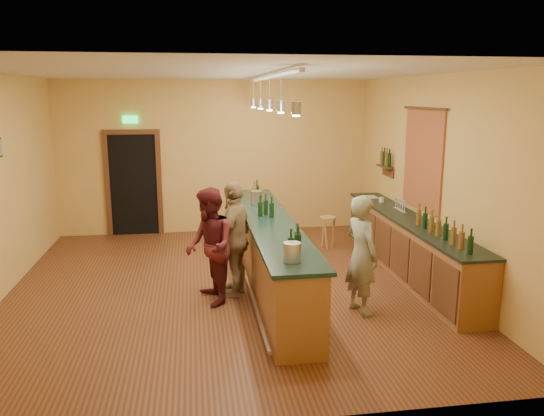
{
  "coord_description": "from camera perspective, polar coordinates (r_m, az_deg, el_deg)",
  "views": [
    {
      "loc": [
        -0.48,
        -7.72,
        2.89
      ],
      "look_at": [
        0.72,
        0.2,
        1.18
      ],
      "focal_mm": 35.0,
      "sensor_mm": 36.0,
      "label": 1
    }
  ],
  "objects": [
    {
      "name": "floor",
      "position": [
        8.25,
        -4.78,
        -8.46
      ],
      "size": [
        7.0,
        7.0,
        0.0
      ],
      "primitive_type": "plane",
      "color": "#512717",
      "rests_on": "ground"
    },
    {
      "name": "ceiling",
      "position": [
        7.74,
        -5.21,
        14.32
      ],
      "size": [
        6.5,
        7.0,
        0.02
      ],
      "primitive_type": "cube",
      "color": "silver",
      "rests_on": "wall_back"
    },
    {
      "name": "wall_back",
      "position": [
        11.3,
        -6.15,
        5.46
      ],
      "size": [
        6.5,
        0.02,
        3.2
      ],
      "primitive_type": "cube",
      "color": "gold",
      "rests_on": "floor"
    },
    {
      "name": "wall_front",
      "position": [
        4.43,
        -2.03,
        -4.86
      ],
      "size": [
        6.5,
        0.02,
        3.2
      ],
      "primitive_type": "cube",
      "color": "gold",
      "rests_on": "floor"
    },
    {
      "name": "wall_right",
      "position": [
        8.67,
        17.02,
        2.99
      ],
      "size": [
        0.02,
        7.0,
        3.2
      ],
      "primitive_type": "cube",
      "color": "gold",
      "rests_on": "floor"
    },
    {
      "name": "doorway",
      "position": [
        11.39,
        -14.67,
        2.78
      ],
      "size": [
        1.15,
        0.09,
        2.48
      ],
      "color": "black",
      "rests_on": "wall_back"
    },
    {
      "name": "tapestry",
      "position": [
        8.98,
        15.91,
        4.97
      ],
      "size": [
        0.03,
        1.4,
        1.6
      ],
      "primitive_type": "cube",
      "color": "maroon",
      "rests_on": "wall_right"
    },
    {
      "name": "bottle_shelf",
      "position": [
        10.36,
        12.14,
        5.02
      ],
      "size": [
        0.17,
        0.55,
        0.54
      ],
      "color": "#532A18",
      "rests_on": "wall_right"
    },
    {
      "name": "back_counter",
      "position": [
        8.94,
        14.46,
        -3.9
      ],
      "size": [
        0.6,
        4.55,
        1.27
      ],
      "color": "brown",
      "rests_on": "floor"
    },
    {
      "name": "tasting_bar",
      "position": [
        8.12,
        -0.28,
        -4.25
      ],
      "size": [
        0.73,
        5.1,
        1.38
      ],
      "color": "brown",
      "rests_on": "floor"
    },
    {
      "name": "pendant_track",
      "position": [
        7.8,
        -0.29,
        12.76
      ],
      "size": [
        0.11,
        4.6,
        0.5
      ],
      "color": "silver",
      "rests_on": "ceiling"
    },
    {
      "name": "bartender",
      "position": [
        7.17,
        9.61,
        -4.98
      ],
      "size": [
        0.56,
        0.69,
        1.62
      ],
      "primitive_type": "imported",
      "rotation": [
        0.0,
        0.0,
        1.92
      ],
      "color": "gray",
      "rests_on": "floor"
    },
    {
      "name": "customer_a",
      "position": [
        7.42,
        -6.73,
        -4.16
      ],
      "size": [
        0.76,
        0.9,
        1.65
      ],
      "primitive_type": "imported",
      "rotation": [
        0.0,
        0.0,
        -1.39
      ],
      "color": "#59191E",
      "rests_on": "floor"
    },
    {
      "name": "customer_b",
      "position": [
        7.7,
        -3.99,
        -3.32
      ],
      "size": [
        0.78,
        1.08,
        1.7
      ],
      "primitive_type": "imported",
      "rotation": [
        0.0,
        0.0,
        -1.99
      ],
      "color": "#997A51",
      "rests_on": "floor"
    },
    {
      "name": "bar_stool",
      "position": [
        10.14,
        6.01,
        -1.74
      ],
      "size": [
        0.3,
        0.3,
        0.63
      ],
      "rotation": [
        0.0,
        0.0,
        0.13
      ],
      "color": "#A37B49",
      "rests_on": "floor"
    }
  ]
}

